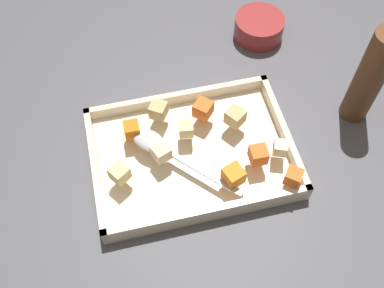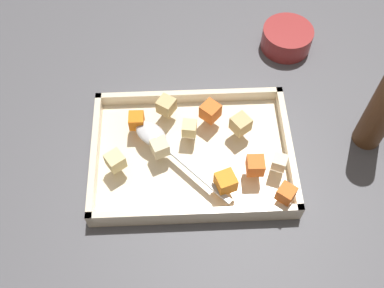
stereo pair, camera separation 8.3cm
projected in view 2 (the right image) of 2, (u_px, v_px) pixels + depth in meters
name	position (u px, v px, depth m)	size (l,w,h in m)	color
ground_plane	(195.00, 154.00, 0.88)	(4.00, 4.00, 0.00)	#4C4C51
baking_dish	(192.00, 155.00, 0.87)	(0.38, 0.27, 0.04)	beige
carrot_chunk_center	(210.00, 111.00, 0.87)	(0.03, 0.03, 0.03)	orange
carrot_chunk_under_handle	(137.00, 121.00, 0.86)	(0.03, 0.03, 0.03)	orange
carrot_chunk_near_spoon	(255.00, 166.00, 0.81)	(0.03, 0.03, 0.03)	orange
carrot_chunk_mid_left	(286.00, 193.00, 0.78)	(0.03, 0.03, 0.03)	orange
carrot_chunk_front_center	(226.00, 182.00, 0.79)	(0.03, 0.03, 0.03)	orange
potato_chunk_back_center	(115.00, 161.00, 0.81)	(0.03, 0.03, 0.03)	#E0CC89
potato_chunk_corner_nw	(279.00, 162.00, 0.81)	(0.02, 0.02, 0.02)	beige
potato_chunk_far_right	(241.00, 124.00, 0.85)	(0.03, 0.03, 0.03)	tan
potato_chunk_mid_right	(160.00, 147.00, 0.83)	(0.03, 0.03, 0.03)	beige
potato_chunk_corner_ne	(166.00, 106.00, 0.88)	(0.03, 0.03, 0.03)	tan
potato_chunk_near_right	(189.00, 128.00, 0.85)	(0.03, 0.03, 0.03)	#E0CC89
serving_spoon	(156.00, 138.00, 0.84)	(0.18, 0.19, 0.02)	silver
small_prep_bowl	(287.00, 38.00, 1.01)	(0.11, 0.11, 0.05)	maroon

